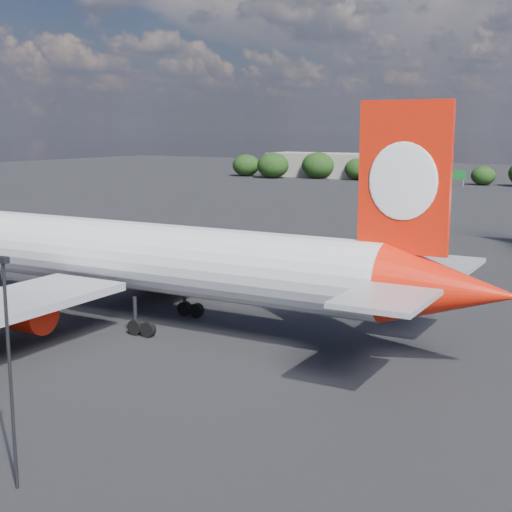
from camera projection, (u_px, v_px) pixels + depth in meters
The scene contains 5 objects.
ground at pixel (340, 250), 97.08m from camera, with size 500.00×500.00×0.00m, color black.
qantas_airliner at pixel (157, 260), 59.28m from camera, with size 55.70×52.91×18.20m.
apron_lamp_post at pixel (9, 362), 31.75m from camera, with size 0.55×0.30×10.85m.
terminal_building at pixel (330, 165), 240.56m from camera, with size 42.00×16.00×8.00m.
highway_sign at pixel (455, 175), 203.09m from camera, with size 6.00×0.30×4.50m.
Camera 1 is at (40.29, -27.56, 16.35)m, focal length 50.00 mm.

